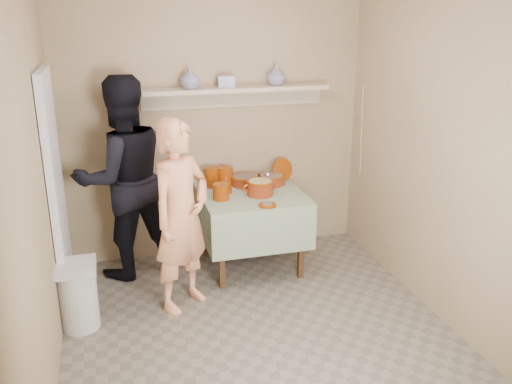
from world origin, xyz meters
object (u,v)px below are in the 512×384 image
object	(u,v)px
trash_bin	(78,295)
person_cook	(181,216)
cazuela_rice	(260,187)
person_helper	(123,179)
serving_table	(251,204)

from	to	relation	value
trash_bin	person_cook	bearing A→B (deg)	8.53
cazuela_rice	person_helper	bearing A→B (deg)	167.31
serving_table	trash_bin	bearing A→B (deg)	-156.28
cazuela_rice	person_cook	bearing A→B (deg)	-149.26
person_helper	trash_bin	world-z (taller)	person_helper
person_helper	serving_table	bearing A→B (deg)	155.15
cazuela_rice	trash_bin	bearing A→B (deg)	-159.91
person_helper	serving_table	world-z (taller)	person_helper
serving_table	trash_bin	size ratio (longest dim) A/B	1.74
person_helper	person_cook	bearing A→B (deg)	102.89
person_cook	trash_bin	world-z (taller)	person_cook
serving_table	cazuela_rice	size ratio (longest dim) A/B	2.95
person_cook	serving_table	bearing A→B (deg)	-0.85
serving_table	cazuela_rice	world-z (taller)	cazuela_rice
person_cook	serving_table	size ratio (longest dim) A/B	1.67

